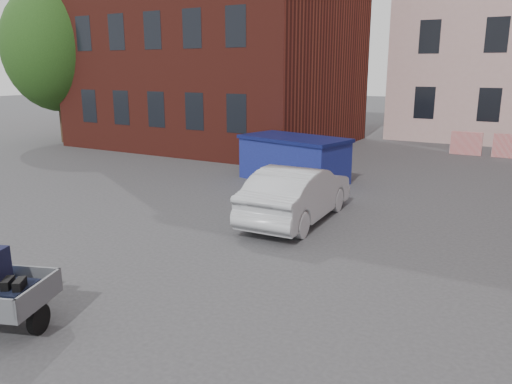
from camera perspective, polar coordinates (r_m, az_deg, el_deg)
The scene contains 6 objects.
ground at distance 10.59m, azimuth -1.95°, elevation -6.46°, with size 120.00×120.00×0.00m, color #38383A.
far_building at distance 39.53m, azimuth -10.35°, elevation 14.18°, with size 6.00×6.00×8.00m, color maroon.
tree at distance 27.50m, azimuth -21.83°, elevation 16.08°, with size 5.28×5.28×8.30m.
barriers at distance 23.68m, azimuth 26.96°, elevation 4.69°, with size 4.70×0.18×1.00m.
dumpster at distance 16.78m, azimuth 4.35°, elevation 3.81°, with size 3.87×2.58×1.49m.
silver_car at distance 12.38m, azimuth 4.74°, elevation -0.14°, with size 1.45×4.16×1.37m, color #B8BCC0.
Camera 1 is at (5.21, -8.45, 3.69)m, focal length 35.00 mm.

